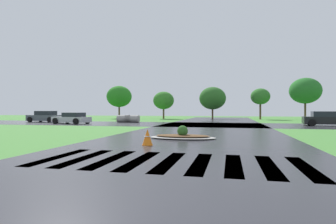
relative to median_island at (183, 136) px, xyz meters
The scene contains 11 objects.
ground_plane 10.36m from the median_island, 86.13° to the right, with size 120.00×120.00×0.10m, color #478438.
asphalt_roadway 0.79m from the median_island, 25.75° to the right, with size 10.00×80.00×0.01m, color #2B2B30.
asphalt_cross_road 13.36m from the median_island, 87.00° to the left, with size 90.00×9.00×0.01m, color #2B2B30.
crosswalk_stripes 6.28m from the median_island, 83.60° to the right, with size 7.65×3.19×0.01m.
median_island is the anchor object (origin of this frame).
car_white_sedan 18.44m from the median_island, 139.74° to the left, with size 4.13×2.47×1.20m.
car_silver_hatch 24.57m from the median_island, 142.91° to the left, with size 4.22×2.16×1.35m.
car_blue_compact 17.92m from the median_island, 51.23° to the left, with size 4.38×2.47×1.34m.
drainage_pipe_stack 18.67m from the median_island, 120.05° to the left, with size 2.64×0.89×0.87m.
traffic_cone 3.11m from the median_island, 108.65° to the right, with size 0.44×0.44×0.69m.
background_treeline 30.21m from the median_island, 92.06° to the left, with size 33.96×6.20×6.20m.
Camera 1 is at (1.70, -3.45, 1.50)m, focal length 28.77 mm.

